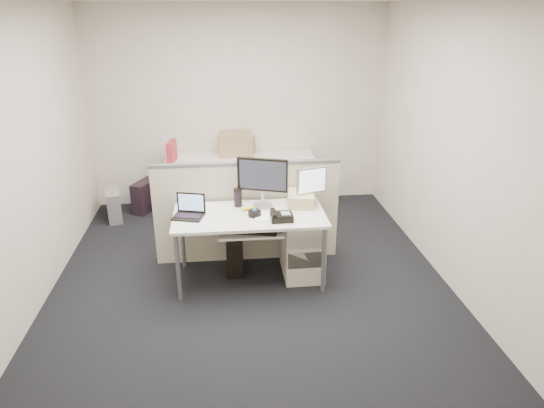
{
  "coord_description": "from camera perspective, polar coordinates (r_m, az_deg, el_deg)",
  "views": [
    {
      "loc": [
        -0.24,
        -4.4,
        2.63
      ],
      "look_at": [
        0.24,
        0.15,
        0.77
      ],
      "focal_mm": 32.0,
      "sensor_mm": 36.0,
      "label": 1
    }
  ],
  "objects": [
    {
      "name": "red_binder",
      "position": [
        6.51,
        -11.71,
        5.98
      ],
      "size": [
        0.11,
        0.32,
        0.29
      ],
      "primitive_type": "cube",
      "rotation": [
        0.0,
        0.0,
        -0.13
      ],
      "color": "#B02930",
      "rests_on": "back_counter"
    },
    {
      "name": "laptop",
      "position": [
        4.74,
        -9.88,
        -0.37
      ],
      "size": [
        0.33,
        0.28,
        0.22
      ],
      "primitive_type": "cube",
      "rotation": [
        0.0,
        0.0,
        -0.27
      ],
      "color": "black",
      "rests_on": "desk"
    },
    {
      "name": "cubicle_partition",
      "position": [
        5.28,
        -2.96,
        -1.07
      ],
      "size": [
        2.0,
        0.06,
        1.1
      ],
      "primitive_type": "cube",
      "color": "beige",
      "rests_on": "floor"
    },
    {
      "name": "banana",
      "position": [
        4.88,
        -2.77,
        -0.53
      ],
      "size": [
        0.16,
        0.08,
        0.04
      ],
      "primitive_type": "ellipsoid",
      "rotation": [
        0.0,
        0.0,
        0.29
      ],
      "color": "yellow",
      "rests_on": "desk"
    },
    {
      "name": "keyboard",
      "position": [
        4.64,
        -1.89,
        -3.23
      ],
      "size": [
        0.42,
        0.24,
        0.02
      ],
      "primitive_type": "cube",
      "rotation": [
        0.0,
        0.0,
        -0.24
      ],
      "color": "black",
      "rests_on": "keyboard_tray"
    },
    {
      "name": "pc_tower_spare_dark",
      "position": [
        6.91,
        -14.64,
        0.94
      ],
      "size": [
        0.35,
        0.49,
        0.42
      ],
      "primitive_type": "cube",
      "rotation": [
        0.0,
        0.0,
        -0.43
      ],
      "color": "black",
      "rests_on": "floor"
    },
    {
      "name": "wall_left",
      "position": [
        4.91,
        -26.92,
        4.62
      ],
      "size": [
        0.02,
        4.5,
        2.7
      ],
      "primitive_type": "cube",
      "color": "beige",
      "rests_on": "ground"
    },
    {
      "name": "drawer_pedestal",
      "position": [
        5.07,
        3.59,
        -4.9
      ],
      "size": [
        0.4,
        0.55,
        0.65
      ],
      "primitive_type": "cube",
      "color": "beige",
      "rests_on": "floor"
    },
    {
      "name": "travel_mug",
      "position": [
        4.96,
        -4.02,
        0.71
      ],
      "size": [
        0.09,
        0.09,
        0.18
      ],
      "primitive_type": "cylinder",
      "rotation": [
        0.0,
        0.0,
        0.1
      ],
      "color": "black",
      "rests_on": "desk"
    },
    {
      "name": "manila_folders",
      "position": [
        5.01,
        3.44,
        0.65
      ],
      "size": [
        0.32,
        0.38,
        0.13
      ],
      "primitive_type": "cube",
      "rotation": [
        0.0,
        0.0,
        -0.17
      ],
      "color": "#CDB47D",
      "rests_on": "desk"
    },
    {
      "name": "wall_back",
      "position": [
        6.77,
        -4.0,
        11.23
      ],
      "size": [
        4.0,
        0.02,
        2.7
      ],
      "primitive_type": "cube",
      "color": "beige",
      "rests_on": "ground"
    },
    {
      "name": "pc_tower_spare_silver",
      "position": [
        6.74,
        -18.13,
        -0.14
      ],
      "size": [
        0.27,
        0.45,
        0.4
      ],
      "primitive_type": "cube",
      "rotation": [
        0.0,
        0.0,
        0.25
      ],
      "color": "#B7B7BC",
      "rests_on": "floor"
    },
    {
      "name": "cardboard_box_right",
      "position": [
        6.69,
        -3.81,
        6.68
      ],
      "size": [
        0.43,
        0.39,
        0.25
      ],
      "primitive_type": "cube",
      "rotation": [
        0.0,
        0.0,
        -0.41
      ],
      "color": "#976A50",
      "rests_on": "back_counter"
    },
    {
      "name": "wall_front",
      "position": [
        2.51,
        0.28,
        -8.47
      ],
      "size": [
        4.0,
        0.02,
        2.7
      ],
      "primitive_type": "cube",
      "color": "beige",
      "rests_on": "ground"
    },
    {
      "name": "pc_tower_desk",
      "position": [
        5.2,
        -4.38,
        -5.76
      ],
      "size": [
        0.19,
        0.43,
        0.4
      ],
      "primitive_type": "cube",
      "rotation": [
        0.0,
        0.0,
        -0.03
      ],
      "color": "black",
      "rests_on": "floor"
    },
    {
      "name": "keyboard_tray",
      "position": [
        4.68,
        -2.53,
        -3.29
      ],
      "size": [
        0.62,
        0.32,
        0.02
      ],
      "primitive_type": "cube",
      "color": "white",
      "rests_on": "desk"
    },
    {
      "name": "wall_right",
      "position": [
        5.1,
        20.36,
        6.24
      ],
      "size": [
        0.02,
        4.5,
        2.7
      ],
      "primitive_type": "cube",
      "color": "beige",
      "rests_on": "ground"
    },
    {
      "name": "desk_phone",
      "position": [
        4.64,
        1.13,
        -1.53
      ],
      "size": [
        0.21,
        0.18,
        0.07
      ],
      "primitive_type": "cube",
      "rotation": [
        0.0,
        0.0,
        0.02
      ],
      "color": "black",
      "rests_on": "desk"
    },
    {
      "name": "trackball",
      "position": [
        4.74,
        -2.06,
        -1.12
      ],
      "size": [
        0.16,
        0.16,
        0.05
      ],
      "primitive_type": "cylinder",
      "rotation": [
        0.0,
        0.0,
        0.28
      ],
      "color": "black",
      "rests_on": "desk"
    },
    {
      "name": "cardboard_box_left",
      "position": [
        6.68,
        -4.25,
        6.98
      ],
      "size": [
        0.45,
        0.35,
        0.33
      ],
      "primitive_type": "cube",
      "rotation": [
        0.0,
        0.0,
        -0.04
      ],
      "color": "#976A50",
      "rests_on": "back_counter"
    },
    {
      "name": "paper_stack",
      "position": [
        4.73,
        -0.82,
        -1.43
      ],
      "size": [
        0.21,
        0.26,
        0.01
      ],
      "primitive_type": "cube",
      "rotation": [
        0.0,
        0.0,
        0.03
      ],
      "color": "white",
      "rests_on": "desk"
    },
    {
      "name": "monitor_small",
      "position": [
        4.96,
        4.65,
        2.06
      ],
      "size": [
        0.36,
        0.24,
        0.4
      ],
      "primitive_type": "cube",
      "rotation": [
        0.0,
        0.0,
        0.26
      ],
      "color": "#B7B7BC",
      "rests_on": "desk"
    },
    {
      "name": "floor",
      "position": [
        5.13,
        -2.55,
        -8.74
      ],
      "size": [
        4.0,
        4.5,
        0.01
      ],
      "primitive_type": "cube",
      "color": "black",
      "rests_on": "ground"
    },
    {
      "name": "back_counter",
      "position": [
        6.73,
        -3.66,
        2.41
      ],
      "size": [
        2.0,
        0.6,
        0.72
      ],
      "primitive_type": "cube",
      "color": "beige",
      "rests_on": "floor"
    },
    {
      "name": "monitor_main",
      "position": [
        4.88,
        -1.12,
        2.5
      ],
      "size": [
        0.55,
        0.35,
        0.52
      ],
      "primitive_type": "cube",
      "rotation": [
        0.0,
        0.0,
        -0.32
      ],
      "color": "black",
      "rests_on": "desk"
    },
    {
      "name": "desk",
      "position": [
        4.82,
        -2.68,
        -1.9
      ],
      "size": [
        1.5,
        0.75,
        0.73
      ],
      "color": "white",
      "rests_on": "floor"
    },
    {
      "name": "cellphone",
      "position": [
        4.85,
        -2.15,
        -0.8
      ],
      "size": [
        0.08,
        0.12,
        0.01
      ],
      "primitive_type": "cube",
      "rotation": [
        0.0,
        0.0,
        0.32
      ],
      "color": "black",
      "rests_on": "desk"
    },
    {
      "name": "sticky_pad",
      "position": [
        4.81,
        -0.55,
        -1.04
      ],
      "size": [
        0.08,
        0.08,
        0.01
      ],
      "primitive_type": "cube",
      "rotation": [
        0.0,
        0.0,
        0.13
      ],
      "color": "#F1C84C",
      "rests_on": "desk"
    }
  ]
}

